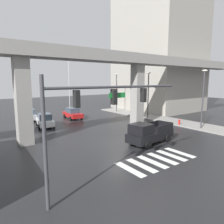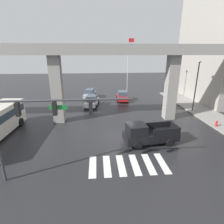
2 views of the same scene
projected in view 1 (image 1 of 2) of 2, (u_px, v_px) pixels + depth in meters
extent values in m
plane|color=#232326|center=(118.00, 144.00, 19.29)|extent=(120.00, 120.00, 0.00)
cube|color=silver|center=(130.00, 169.00, 13.78)|extent=(0.55, 2.80, 0.01)
cube|color=silver|center=(141.00, 165.00, 14.42)|extent=(0.55, 2.80, 0.01)
cube|color=silver|center=(152.00, 162.00, 15.06)|extent=(0.55, 2.80, 0.01)
cube|color=silver|center=(162.00, 158.00, 15.70)|extent=(0.55, 2.80, 0.01)
cube|color=silver|center=(171.00, 155.00, 16.34)|extent=(0.55, 2.80, 0.01)
cube|color=silver|center=(180.00, 153.00, 16.98)|extent=(0.55, 2.80, 0.01)
cube|color=gray|center=(90.00, 55.00, 22.00)|extent=(59.97, 2.59, 1.20)
cube|color=gray|center=(23.00, 102.00, 18.60)|extent=(1.30, 1.30, 8.05)
cube|color=gray|center=(137.00, 95.00, 26.81)|extent=(1.30, 1.30, 8.05)
cube|color=gray|center=(159.00, 23.00, 40.71)|extent=(12.70, 15.39, 34.75)
cube|color=gray|center=(183.00, 123.00, 28.47)|extent=(4.00, 36.00, 0.15)
cube|color=black|center=(150.00, 135.00, 19.48)|extent=(5.29, 2.49, 0.80)
cube|color=black|center=(141.00, 129.00, 18.38)|extent=(1.89, 1.94, 0.90)
cube|color=#3F5160|center=(138.00, 130.00, 18.07)|extent=(0.30, 1.67, 0.77)
cube|color=black|center=(165.00, 128.00, 19.51)|extent=(2.65, 0.41, 0.60)
cube|color=black|center=(151.00, 125.00, 20.78)|extent=(2.65, 0.41, 0.60)
cube|color=black|center=(165.00, 124.00, 21.05)|extent=(0.30, 1.75, 0.60)
cylinder|color=black|center=(148.00, 145.00, 17.83)|extent=(0.79, 0.37, 0.76)
cylinder|color=black|center=(132.00, 140.00, 19.14)|extent=(0.79, 0.37, 0.76)
cylinder|color=black|center=(168.00, 138.00, 19.95)|extent=(0.79, 0.37, 0.76)
cylinder|color=black|center=(153.00, 134.00, 21.26)|extent=(0.79, 0.37, 0.76)
cube|color=#A8AAAF|center=(29.00, 116.00, 30.68)|extent=(2.37, 4.51, 0.64)
cube|color=#384756|center=(29.00, 112.00, 30.67)|extent=(1.81, 2.43, 0.76)
cylinder|color=black|center=(37.00, 119.00, 29.96)|extent=(0.33, 0.67, 0.64)
cylinder|color=black|center=(24.00, 120.00, 29.17)|extent=(0.33, 0.67, 0.64)
cylinder|color=black|center=(34.00, 116.00, 32.30)|extent=(0.33, 0.67, 0.64)
cylinder|color=black|center=(23.00, 117.00, 31.51)|extent=(0.33, 0.67, 0.64)
cube|color=silver|center=(45.00, 122.00, 26.45)|extent=(2.42, 4.52, 0.64)
cube|color=#384756|center=(45.00, 116.00, 26.43)|extent=(1.83, 2.44, 0.76)
cylinder|color=black|center=(54.00, 126.00, 25.71)|extent=(0.34, 0.67, 0.64)
cylinder|color=black|center=(40.00, 127.00, 24.94)|extent=(0.34, 0.67, 0.64)
cylinder|color=black|center=(50.00, 122.00, 28.06)|extent=(0.34, 0.67, 0.64)
cylinder|color=black|center=(37.00, 123.00, 27.29)|extent=(0.34, 0.67, 0.64)
cube|color=red|center=(73.00, 115.00, 32.11)|extent=(2.01, 4.40, 0.64)
cube|color=#384756|center=(72.00, 110.00, 32.09)|extent=(1.62, 2.32, 0.76)
cylinder|color=black|center=(81.00, 117.00, 31.51)|extent=(0.28, 0.65, 0.64)
cylinder|color=black|center=(71.00, 118.00, 30.59)|extent=(0.28, 0.65, 0.64)
cylinder|color=black|center=(75.00, 115.00, 33.73)|extent=(0.28, 0.65, 0.64)
cylinder|color=black|center=(65.00, 116.00, 32.81)|extent=(0.28, 0.65, 0.64)
cylinder|color=#38383D|center=(45.00, 145.00, 9.01)|extent=(0.18, 0.18, 6.20)
cylinder|color=#38383D|center=(121.00, 87.00, 11.12)|extent=(8.60, 0.14, 0.14)
cube|color=black|center=(77.00, 99.00, 9.64)|extent=(0.24, 0.32, 0.84)
sphere|color=orange|center=(77.00, 99.00, 9.64)|extent=(0.17, 0.17, 0.17)
cube|color=black|center=(114.00, 97.00, 10.91)|extent=(0.24, 0.32, 0.84)
sphere|color=orange|center=(114.00, 97.00, 10.91)|extent=(0.17, 0.17, 0.17)
cube|color=black|center=(143.00, 95.00, 12.19)|extent=(0.24, 0.32, 0.84)
sphere|color=orange|center=(143.00, 95.00, 12.19)|extent=(0.17, 0.17, 0.17)
cube|color=#19722D|center=(117.00, 95.00, 11.03)|extent=(1.10, 0.04, 0.28)
cylinder|color=#38383D|center=(203.00, 101.00, 24.59)|extent=(0.16, 0.16, 7.00)
ellipsoid|color=beige|center=(205.00, 71.00, 24.04)|extent=(0.44, 0.70, 0.24)
cylinder|color=#38383D|center=(148.00, 96.00, 31.82)|extent=(0.16, 0.16, 7.00)
ellipsoid|color=beige|center=(149.00, 73.00, 31.27)|extent=(0.44, 0.70, 0.24)
cylinder|color=#38383D|center=(116.00, 94.00, 38.37)|extent=(0.16, 0.16, 7.00)
ellipsoid|color=beige|center=(117.00, 74.00, 37.82)|extent=(0.44, 0.70, 0.24)
cylinder|color=red|center=(179.00, 123.00, 27.12)|extent=(0.24, 0.24, 0.70)
sphere|color=red|center=(179.00, 120.00, 27.06)|extent=(0.22, 0.22, 0.22)
cylinder|color=silver|center=(69.00, 83.00, 36.03)|extent=(0.12, 0.12, 11.01)
cube|color=red|center=(71.00, 54.00, 35.59)|extent=(1.10, 0.04, 0.70)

